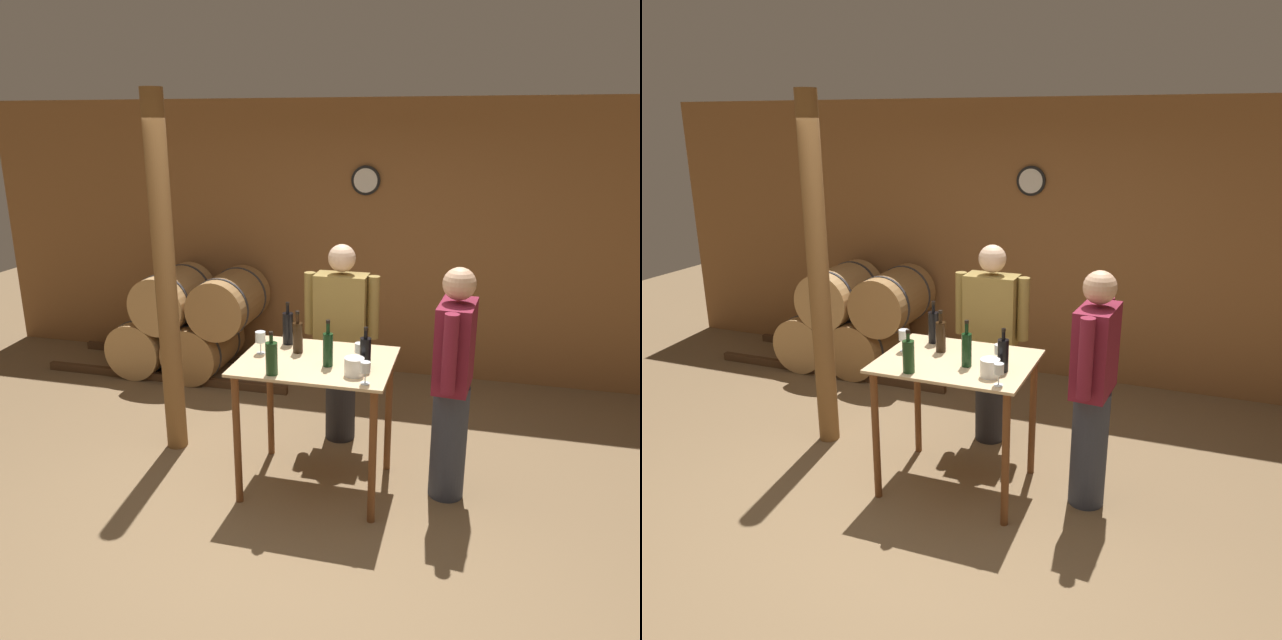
% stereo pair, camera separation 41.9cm
% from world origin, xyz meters
% --- Properties ---
extents(ground_plane, '(14.00, 14.00, 0.00)m').
position_xyz_m(ground_plane, '(0.00, 0.00, 0.00)').
color(ground_plane, brown).
extents(back_wall, '(8.40, 0.08, 2.70)m').
position_xyz_m(back_wall, '(-0.00, 2.74, 1.35)').
color(back_wall, brown).
rests_on(back_wall, ground_plane).
extents(barrel_rack, '(2.59, 0.82, 1.08)m').
position_xyz_m(barrel_rack, '(-1.78, 2.21, 0.52)').
color(barrel_rack, '#4C331E').
rests_on(barrel_rack, ground_plane).
extents(tasting_table, '(1.03, 0.79, 0.95)m').
position_xyz_m(tasting_table, '(0.04, 0.46, 0.77)').
color(tasting_table, '#D1B284').
rests_on(tasting_table, ground_plane).
extents(wooden_post, '(0.16, 0.16, 2.70)m').
position_xyz_m(wooden_post, '(-1.19, 0.73, 1.35)').
color(wooden_post, brown).
rests_on(wooden_post, ground_plane).
extents(wine_bottle_far_left, '(0.08, 0.08, 0.31)m').
position_xyz_m(wine_bottle_far_left, '(-0.24, 0.72, 1.07)').
color(wine_bottle_far_left, black).
rests_on(wine_bottle_far_left, tasting_table).
extents(wine_bottle_left, '(0.08, 0.08, 0.28)m').
position_xyz_m(wine_bottle_left, '(-0.17, 0.15, 1.06)').
color(wine_bottle_left, '#193819').
rests_on(wine_bottle_left, tasting_table).
extents(wine_bottle_center, '(0.07, 0.07, 0.30)m').
position_xyz_m(wine_bottle_center, '(-0.12, 0.57, 1.07)').
color(wine_bottle_center, black).
rests_on(wine_bottle_center, tasting_table).
extents(wine_bottle_right, '(0.07, 0.07, 0.31)m').
position_xyz_m(wine_bottle_right, '(0.14, 0.37, 1.07)').
color(wine_bottle_right, black).
rests_on(wine_bottle_right, tasting_table).
extents(wine_bottle_far_right, '(0.07, 0.07, 0.29)m').
position_xyz_m(wine_bottle_far_right, '(0.39, 0.38, 1.06)').
color(wine_bottle_far_right, black).
rests_on(wine_bottle_far_right, tasting_table).
extents(wine_glass_near_left, '(0.07, 0.07, 0.16)m').
position_xyz_m(wine_glass_near_left, '(-0.37, 0.49, 1.06)').
color(wine_glass_near_left, silver).
rests_on(wine_glass_near_left, tasting_table).
extents(wine_glass_near_center, '(0.07, 0.07, 0.14)m').
position_xyz_m(wine_glass_near_center, '(0.33, 0.48, 1.05)').
color(wine_glass_near_center, silver).
rests_on(wine_glass_near_center, tasting_table).
extents(wine_glass_near_right, '(0.06, 0.06, 0.14)m').
position_xyz_m(wine_glass_near_right, '(0.43, 0.15, 1.05)').
color(wine_glass_near_right, silver).
rests_on(wine_glass_near_right, tasting_table).
extents(ice_bucket, '(0.13, 0.13, 0.12)m').
position_xyz_m(ice_bucket, '(0.34, 0.26, 1.01)').
color(ice_bucket, white).
rests_on(ice_bucket, tasting_table).
extents(person_host, '(0.59, 0.24, 1.60)m').
position_xyz_m(person_host, '(0.04, 1.19, 0.84)').
color(person_host, '#232328').
rests_on(person_host, ground_plane).
extents(person_visitor_with_scarf, '(0.25, 0.59, 1.61)m').
position_xyz_m(person_visitor_with_scarf, '(0.94, 0.56, 0.85)').
color(person_visitor_with_scarf, '#333847').
rests_on(person_visitor_with_scarf, ground_plane).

